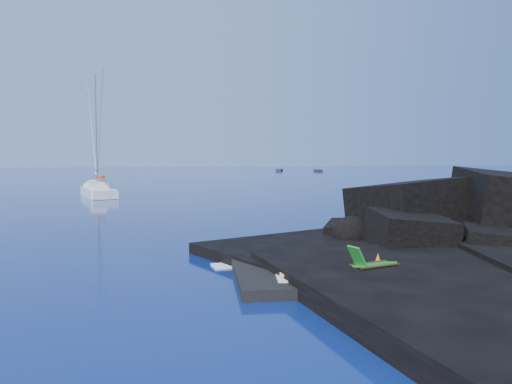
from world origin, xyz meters
TOP-DOWN VIEW (x-y plane):
  - ground at (0.00, 0.00)m, footprint 400.00×400.00m
  - beach at (4.50, 0.50)m, footprint 9.08×6.86m
  - surf_foam at (5.00, 5.00)m, footprint 10.00×8.00m
  - sailboat at (-7.61, 39.07)m, footprint 5.46×12.49m
  - deck_chair at (4.48, -1.06)m, footprint 1.71×1.07m
  - towel at (2.26, -1.13)m, footprint 2.14×1.28m
  - sunbather at (2.26, -1.13)m, footprint 1.82×0.73m
  - marker_cone at (4.93, -0.39)m, footprint 0.43×0.43m
  - distant_boat_a at (35.77, 126.65)m, footprint 3.29×5.08m
  - distant_boat_b at (45.98, 121.29)m, footprint 1.39×4.32m

SIDE VIEW (x-z plane):
  - ground at x=0.00m, z-range 0.00..0.00m
  - beach at x=4.50m, z-range -0.35..0.35m
  - surf_foam at x=5.00m, z-range -0.03..0.03m
  - sailboat at x=-7.61m, z-range -6.41..6.41m
  - distant_boat_a at x=35.77m, z-range -0.32..0.32m
  - distant_boat_b at x=45.98m, z-range -0.29..0.29m
  - towel at x=2.26m, z-range 0.35..0.40m
  - sunbather at x=2.26m, z-range 0.40..0.64m
  - marker_cone at x=4.93m, z-range 0.35..0.90m
  - deck_chair at x=4.48m, z-range 0.35..1.44m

